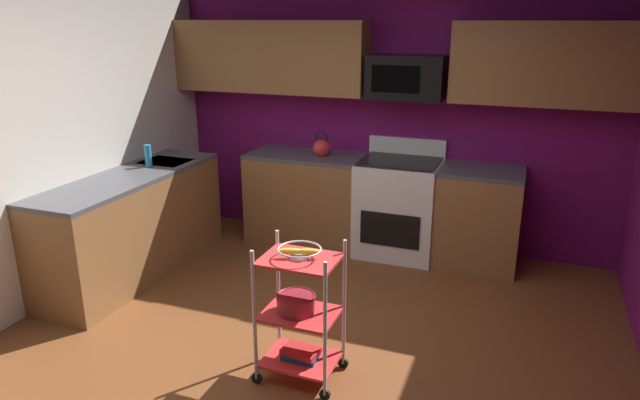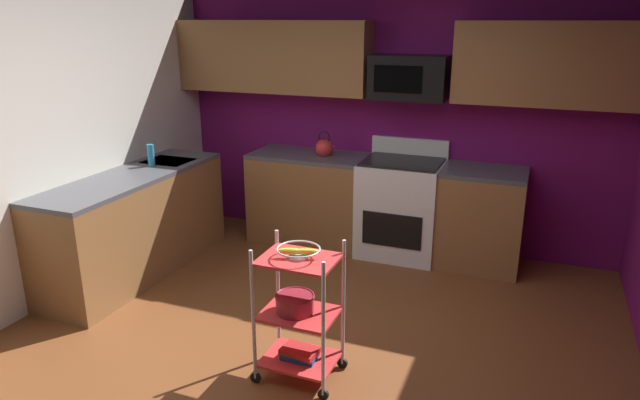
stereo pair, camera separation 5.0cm
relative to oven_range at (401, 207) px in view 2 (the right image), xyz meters
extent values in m
cube|color=brown|center=(-0.21, -2.10, -0.50)|extent=(4.40, 4.80, 0.04)
cube|color=#6B1156|center=(-0.21, 0.33, 0.82)|extent=(4.52, 0.06, 2.60)
cube|color=silver|center=(-2.44, -2.10, 0.82)|extent=(0.06, 4.80, 2.60)
cube|color=brown|center=(-0.21, 0.00, -0.04)|extent=(2.67, 0.60, 0.88)
cube|color=#4C4C51|center=(-0.21, 0.00, 0.42)|extent=(2.67, 0.60, 0.04)
cube|color=brown|center=(-2.11, -1.29, -0.04)|extent=(0.60, 1.98, 0.88)
cube|color=#4C4C51|center=(-2.11, -1.29, 0.42)|extent=(0.60, 1.98, 0.04)
cube|color=#B7BABC|center=(-2.11, -0.75, 0.36)|extent=(0.44, 0.36, 0.16)
cube|color=white|center=(0.00, 0.00, -0.02)|extent=(0.76, 0.64, 0.92)
cube|color=black|center=(0.00, -0.33, -0.13)|extent=(0.56, 0.01, 0.32)
cube|color=white|center=(0.00, 0.29, 0.53)|extent=(0.76, 0.06, 0.18)
cube|color=black|center=(0.00, 0.00, 0.45)|extent=(0.72, 0.60, 0.02)
cube|color=brown|center=(-1.40, 0.13, 1.37)|extent=(2.01, 0.33, 0.70)
cube|color=brown|center=(1.20, 0.13, 1.37)|extent=(1.59, 0.33, 0.70)
cube|color=black|center=(0.00, 0.11, 1.22)|extent=(0.70, 0.38, 0.40)
cube|color=black|center=(-0.06, -0.09, 1.22)|extent=(0.44, 0.01, 0.24)
cylinder|color=silver|center=(-0.34, -2.40, 0.00)|extent=(0.02, 0.02, 0.88)
cylinder|color=black|center=(-0.34, -2.40, -0.44)|extent=(0.07, 0.02, 0.07)
cylinder|color=silver|center=(0.13, -2.40, 0.00)|extent=(0.02, 0.02, 0.88)
cylinder|color=black|center=(0.13, -2.40, -0.44)|extent=(0.07, 0.02, 0.07)
cylinder|color=silver|center=(-0.34, -2.05, 0.00)|extent=(0.02, 0.02, 0.88)
cylinder|color=black|center=(-0.34, -2.05, -0.44)|extent=(0.07, 0.02, 0.07)
cylinder|color=silver|center=(0.13, -2.05, 0.00)|extent=(0.02, 0.02, 0.88)
cylinder|color=black|center=(0.13, -2.05, -0.44)|extent=(0.07, 0.02, 0.07)
cube|color=red|center=(-0.10, -2.23, -0.36)|extent=(0.47, 0.36, 0.02)
cube|color=red|center=(-0.10, -2.23, -0.03)|extent=(0.47, 0.36, 0.02)
cube|color=red|center=(-0.10, -2.23, 0.34)|extent=(0.47, 0.36, 0.02)
torus|color=silver|center=(-0.10, -2.23, 0.41)|extent=(0.27, 0.27, 0.01)
cylinder|color=silver|center=(-0.10, -2.23, 0.36)|extent=(0.12, 0.12, 0.02)
ellipsoid|color=yellow|center=(-0.06, -2.21, 0.40)|extent=(0.17, 0.09, 0.04)
ellipsoid|color=yellow|center=(-0.15, -2.24, 0.40)|extent=(0.17, 0.09, 0.04)
cylinder|color=maroon|center=(-0.13, -2.23, 0.04)|extent=(0.24, 0.24, 0.11)
torus|color=maroon|center=(-0.13, -2.23, 0.09)|extent=(0.25, 0.25, 0.01)
cube|color=#1E4C8C|center=(-0.10, -2.23, -0.33)|extent=(0.23, 0.15, 0.04)
cube|color=#B22626|center=(-0.10, -2.23, -0.30)|extent=(0.25, 0.17, 0.03)
sphere|color=red|center=(-0.80, 0.00, 0.51)|extent=(0.18, 0.18, 0.18)
sphere|color=black|center=(-0.80, 0.00, 0.60)|extent=(0.03, 0.03, 0.03)
cone|color=red|center=(-0.71, 0.00, 0.53)|extent=(0.09, 0.04, 0.06)
torus|color=black|center=(-0.80, 0.00, 0.63)|extent=(0.12, 0.01, 0.12)
cylinder|color=#2D8CBF|center=(-2.13, -0.97, 0.54)|extent=(0.06, 0.06, 0.20)
camera|label=1|loc=(1.14, -5.16, 1.75)|focal=31.93mm
camera|label=2|loc=(1.18, -5.14, 1.75)|focal=31.93mm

